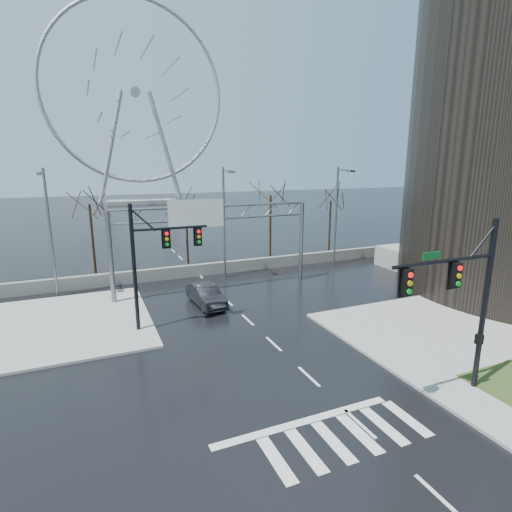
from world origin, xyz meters
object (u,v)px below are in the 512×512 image
signal_mast_far (153,255)px  car (206,295)px  sign_gantry (210,229)px  signal_mast_near (465,293)px  ferris_wheel (136,100)px

signal_mast_far → car: size_ratio=1.69×
sign_gantry → car: sign_gantry is taller
signal_mast_near → ferris_wheel: (-0.14, 99.04, 21.26)m
signal_mast_near → signal_mast_far: size_ratio=1.00×
ferris_wheel → car: 87.16m
signal_mast_far → sign_gantry: signal_mast_far is taller
car → ferris_wheel: bearing=80.7°
signal_mast_far → signal_mast_near: bearing=-49.7°
signal_mast_far → car: bearing=35.3°
signal_mast_far → car: signal_mast_far is taller
signal_mast_far → ferris_wheel: 89.30m
signal_mast_near → ferris_wheel: size_ratio=0.16×
sign_gantry → ferris_wheel: ferris_wheel is taller
sign_gantry → ferris_wheel: bearing=86.2°
signal_mast_near → car: 17.82m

